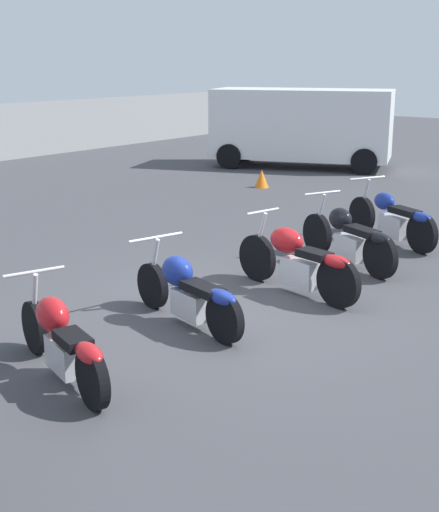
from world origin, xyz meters
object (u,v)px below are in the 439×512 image
motorcycle_slot_4 (349,238)px  motorcycle_slot_5 (393,219)px  motorcycle_slot_3 (297,261)px  parked_van (302,124)px  motorcycle_slot_1 (62,340)px  motorcycle_slot_2 (188,291)px  traffic_cone_near (262,179)px

motorcycle_slot_4 → motorcycle_slot_5: motorcycle_slot_4 is taller
motorcycle_slot_3 → parked_van: (9.79, 5.92, 0.76)m
motorcycle_slot_1 → motorcycle_slot_5: 6.86m
motorcycle_slot_2 → traffic_cone_near: bearing=44.0°
motorcycle_slot_1 → traffic_cone_near: (9.96, 4.50, -0.19)m
motorcycle_slot_3 → parked_van: size_ratio=0.40×
motorcycle_slot_3 → motorcycle_slot_5: 3.26m
motorcycle_slot_4 → parked_van: size_ratio=0.38×
motorcycle_slot_5 → traffic_cone_near: motorcycle_slot_5 is taller
motorcycle_slot_2 → motorcycle_slot_3: (1.75, -0.39, 0.04)m
motorcycle_slot_1 → motorcycle_slot_2: 1.85m
motorcycle_slot_2 → motorcycle_slot_3: 1.79m
motorcycle_slot_5 → parked_van: 8.75m
motorcycle_slot_1 → motorcycle_slot_3: 3.62m
traffic_cone_near → motorcycle_slot_3: bearing=-142.3°
motorcycle_slot_1 → motorcycle_slot_4: (5.17, -0.33, 0.03)m
parked_van → motorcycle_slot_3: bearing=-169.9°
motorcycle_slot_3 → motorcycle_slot_5: (3.26, 0.14, -0.03)m
traffic_cone_near → motorcycle_slot_4: bearing=-134.7°
motorcycle_slot_2 → traffic_cone_near: motorcycle_slot_2 is taller
motorcycle_slot_5 → traffic_cone_near: (3.10, 4.77, -0.21)m
motorcycle_slot_5 → motorcycle_slot_4: bearing=-150.9°
motorcycle_slot_1 → parked_van: bearing=41.5°
parked_van → traffic_cone_near: parked_van is taller
parked_van → traffic_cone_near: bearing=175.3°
motorcycle_slot_2 → motorcycle_slot_5: 5.01m
motorcycle_slot_4 → parked_van: 10.11m
traffic_cone_near → motorcycle_slot_1: bearing=-155.7°
motorcycle_slot_1 → motorcycle_slot_3: size_ratio=0.94×
motorcycle_slot_2 → motorcycle_slot_1: bearing=-165.6°
motorcycle_slot_3 → motorcycle_slot_4: 1.57m
motorcycle_slot_1 → motorcycle_slot_5: motorcycle_slot_5 is taller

